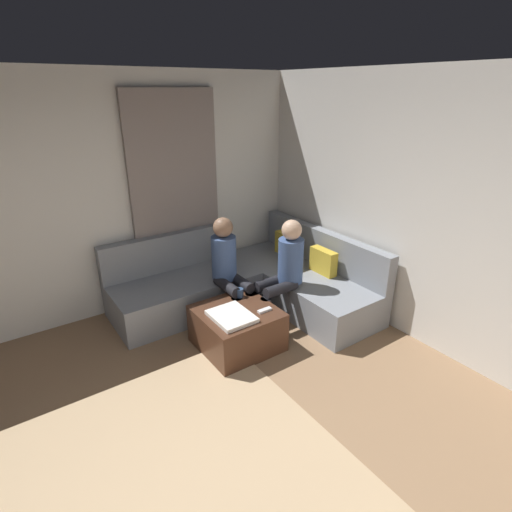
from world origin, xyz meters
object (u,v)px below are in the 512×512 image
(game_remote, at_px, (265,310))
(person_on_couch_back, at_px, (283,269))
(coffee_mug, at_px, (240,293))
(sectional_couch, at_px, (252,283))
(ottoman, at_px, (237,328))
(person_on_couch_side, at_px, (229,267))

(game_remote, relative_size, person_on_couch_back, 0.12)
(person_on_couch_back, bearing_deg, coffee_mug, 78.04)
(sectional_couch, height_order, game_remote, sectional_couch)
(sectional_couch, relative_size, coffee_mug, 26.84)
(ottoman, xyz_separation_m, person_on_couch_back, (-0.11, 0.69, 0.45))
(sectional_couch, bearing_deg, coffee_mug, -45.94)
(game_remote, bearing_deg, ottoman, -129.29)
(sectional_couch, bearing_deg, person_on_couch_side, -70.12)
(game_remote, xyz_separation_m, person_on_couch_side, (-0.69, 0.00, 0.23))
(person_on_couch_back, xyz_separation_m, person_on_couch_side, (-0.40, -0.46, 0.00))
(sectional_couch, relative_size, person_on_couch_side, 2.12)
(ottoman, bearing_deg, person_on_couch_back, 99.30)
(sectional_couch, relative_size, game_remote, 17.00)
(sectional_couch, height_order, ottoman, sectional_couch)
(ottoman, relative_size, person_on_couch_back, 0.63)
(ottoman, bearing_deg, person_on_couch_side, 156.31)
(coffee_mug, bearing_deg, person_on_couch_back, 78.04)
(person_on_couch_back, relative_size, person_on_couch_side, 1.00)
(sectional_couch, distance_m, ottoman, 0.91)
(game_remote, height_order, person_on_couch_back, person_on_couch_back)
(sectional_couch, height_order, person_on_couch_back, person_on_couch_back)
(coffee_mug, height_order, game_remote, coffee_mug)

